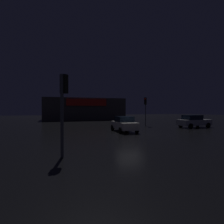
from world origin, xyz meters
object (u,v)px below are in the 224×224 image
at_px(car_near, 124,124).
at_px(traffic_signal_main, 145,105).
at_px(car_far, 194,121).
at_px(traffic_signal_opposite, 63,99).
at_px(store_building, 84,109).

bearing_deg(car_near, traffic_signal_main, 43.93).
height_order(car_near, car_far, car_far).
bearing_deg(traffic_signal_opposite, store_building, 78.84).
relative_size(traffic_signal_main, car_near, 0.97).
relative_size(store_building, traffic_signal_main, 4.41).
bearing_deg(traffic_signal_opposite, car_near, 51.91).
distance_m(traffic_signal_opposite, car_far, 19.34).
bearing_deg(store_building, traffic_signal_main, -73.61).
xyz_separation_m(store_building, car_far, (10.32, -22.56, -1.57)).
bearing_deg(car_far, traffic_signal_main, 141.30).
distance_m(traffic_signal_main, car_far, 6.54).
relative_size(traffic_signal_main, car_far, 0.91).
bearing_deg(car_near, car_far, 6.78).
height_order(traffic_signal_opposite, car_far, traffic_signal_opposite).
distance_m(store_building, car_near, 23.81).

